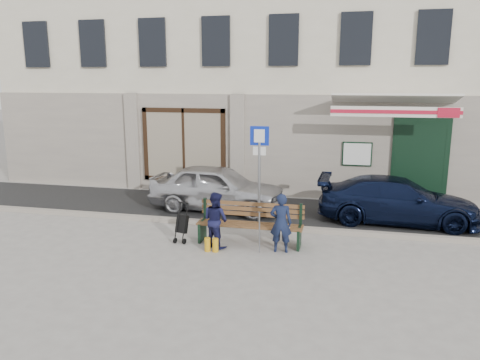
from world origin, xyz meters
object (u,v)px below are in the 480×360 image
(stroller, at_px, (182,225))
(bench, at_px, (248,224))
(car_silver, at_px, (217,188))
(man, at_px, (281,223))
(woman, at_px, (216,220))
(car_navy, at_px, (398,200))
(parking_sign, at_px, (259,161))

(stroller, bearing_deg, bench, 22.98)
(stroller, bearing_deg, car_silver, 103.87)
(man, xyz_separation_m, woman, (-1.45, -0.00, -0.03))
(car_navy, relative_size, man, 3.13)
(bench, xyz_separation_m, stroller, (-1.50, -0.19, -0.06))
(car_silver, relative_size, bench, 1.60)
(parking_sign, xyz_separation_m, woman, (-0.66, -1.69, -1.07))
(car_silver, distance_m, stroller, 2.73)
(parking_sign, bearing_deg, woman, -110.49)
(woman, relative_size, stroller, 1.39)
(parking_sign, bearing_deg, stroller, -133.75)
(bench, bearing_deg, parking_sign, 89.80)
(man, bearing_deg, car_navy, -139.23)
(car_navy, bearing_deg, bench, 127.33)
(man, relative_size, woman, 1.04)
(car_silver, bearing_deg, man, -138.59)
(car_navy, distance_m, stroller, 5.62)
(bench, distance_m, man, 0.89)
(bench, height_order, stroller, bench)
(car_navy, relative_size, parking_sign, 1.60)
(bench, xyz_separation_m, man, (0.80, -0.34, 0.19))
(car_silver, distance_m, car_navy, 4.87)
(man, relative_size, stroller, 1.45)
(car_navy, relative_size, woman, 3.25)
(car_silver, relative_size, parking_sign, 1.51)
(parking_sign, xyz_separation_m, bench, (-0.00, -1.34, -1.23))
(woman, bearing_deg, man, -150.67)
(bench, relative_size, stroller, 2.68)
(car_silver, xyz_separation_m, parking_sign, (1.42, -1.19, 1.04))
(woman, bearing_deg, parking_sign, -82.13)
(car_navy, height_order, woman, woman)
(car_silver, xyz_separation_m, man, (2.21, -2.87, -0.01))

